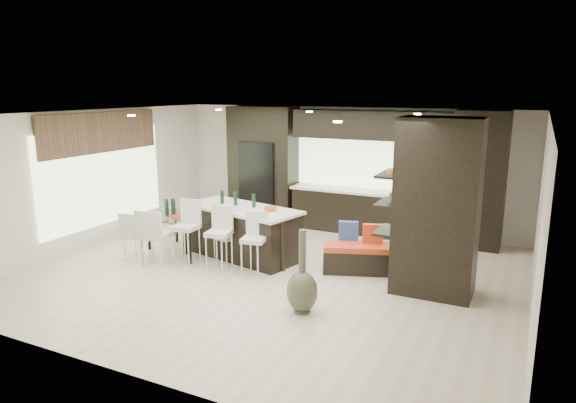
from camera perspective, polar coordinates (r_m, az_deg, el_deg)
The scene contains 22 objects.
ground at distance 8.87m, azimuth -1.72°, elevation -8.03°, with size 8.00×8.00×0.00m, color beige.
back_wall at distance 11.65m, azimuth 6.28°, elevation 3.74°, with size 8.00×0.02×2.70m, color beige.
left_wall at distance 10.91m, azimuth -20.72°, elevation 2.41°, with size 0.02×7.00×2.70m, color beige.
right_wall at distance 7.55m, azimuth 26.19°, elevation -2.29°, with size 0.02×7.00×2.70m, color beige.
ceiling at distance 8.32m, azimuth -1.84°, elevation 9.67°, with size 8.00×7.00×0.02m, color white.
window_left at distance 11.02m, azimuth -19.83°, elevation 2.57°, with size 0.04×3.20×1.90m, color #B2D199.
window_back at distance 11.40m, azimuth 9.08°, elevation 4.48°, with size 3.40×0.04×1.20m, color #B2D199.
stone_accent at distance 10.89m, azimuth -20.07°, elevation 7.22°, with size 0.08×3.00×0.80m, color brown.
ceiling_spots at distance 8.54m, azimuth -1.04°, elevation 9.61°, with size 4.00×3.00×0.02m, color white.
back_cabinetry at distance 11.18m, azimuth 8.12°, elevation 3.32°, with size 6.80×0.68×2.70m, color black.
refrigerator at distance 12.15m, azimuth -2.84°, elevation 2.25°, with size 0.90×0.68×1.90m, color black.
partition_column at distance 8.04m, azimuth 16.24°, elevation -0.65°, with size 1.20×0.80×2.70m, color black.
kitchen_island at distance 9.66m, azimuth -5.09°, elevation -3.39°, with size 2.27×0.98×0.95m, color black.
stool_left at distance 9.41m, azimuth -11.25°, elevation -4.06°, with size 0.41×0.41×0.93m, color beige.
stool_mid at distance 9.03m, azimuth -7.66°, elevation -4.75°, with size 0.40×0.40×0.90m, color beige.
stool_right at distance 8.69m, azimuth -3.78°, elevation -5.46°, with size 0.38×0.38×0.87m, color beige.
bench at distance 8.97m, azimuth 8.06°, elevation -6.26°, with size 1.27×0.49×0.49m, color black.
floor_vase at distance 7.23m, azimuth 1.59°, elevation -7.77°, with size 0.44×0.44×1.21m, color #404532, non-canonical shape.
dining_table at distance 10.09m, azimuth -11.64°, elevation -3.64°, with size 1.45×0.82×0.70m, color white.
chair_near at distance 9.50m, azimuth -14.40°, elevation -4.01°, with size 0.51×0.51×0.95m, color beige.
chair_far at distance 9.83m, azimuth -16.31°, elevation -3.88°, with size 0.46×0.46×0.85m, color beige.
chair_end at distance 9.50m, azimuth -6.75°, elevation -4.15°, with size 0.43×0.43×0.80m, color beige.
Camera 1 is at (3.88, -7.34, 3.11)m, focal length 32.00 mm.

